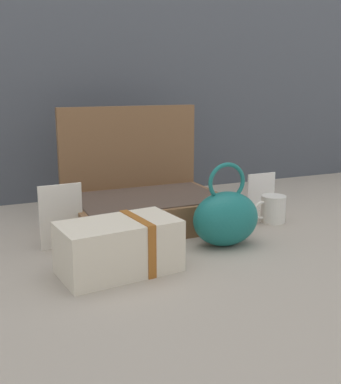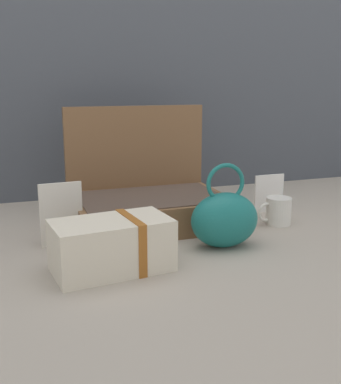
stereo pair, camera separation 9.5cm
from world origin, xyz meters
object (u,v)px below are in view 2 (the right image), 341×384
at_px(open_suitcase, 147,199).
at_px(cream_toiletry_bag, 113,245).
at_px(teal_pouch_handbag, 225,219).
at_px(info_card_left, 61,214).
at_px(coffee_mug, 278,211).
at_px(poster_card_right, 269,193).

bearing_deg(open_suitcase, cream_toiletry_bag, -118.37).
relative_size(teal_pouch_handbag, cream_toiletry_bag, 0.80).
bearing_deg(info_card_left, coffee_mug, -6.12).
distance_m(cream_toiletry_bag, info_card_left, 0.24).
relative_size(info_card_left, poster_card_right, 1.35).
distance_m(teal_pouch_handbag, info_card_left, 0.43).
height_order(open_suitcase, cream_toiletry_bag, open_suitcase).
distance_m(cream_toiletry_bag, coffee_mug, 0.59).
bearing_deg(coffee_mug, poster_card_right, 70.40).
height_order(teal_pouch_handbag, poster_card_right, teal_pouch_handbag).
distance_m(open_suitcase, coffee_mug, 0.41).
bearing_deg(cream_toiletry_bag, teal_pouch_handbag, 10.78).
bearing_deg(poster_card_right, cream_toiletry_bag, -152.82).
distance_m(open_suitcase, teal_pouch_handbag, 0.31).
bearing_deg(poster_card_right, teal_pouch_handbag, -138.86).
relative_size(coffee_mug, info_card_left, 0.65).
xyz_separation_m(teal_pouch_handbag, cream_toiletry_bag, (-0.31, -0.06, -0.02)).
xyz_separation_m(open_suitcase, info_card_left, (-0.27, -0.12, 0.01)).
height_order(info_card_left, poster_card_right, info_card_left).
height_order(open_suitcase, coffee_mug, open_suitcase).
relative_size(open_suitcase, cream_toiletry_bag, 1.62).
distance_m(open_suitcase, poster_card_right, 0.42).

